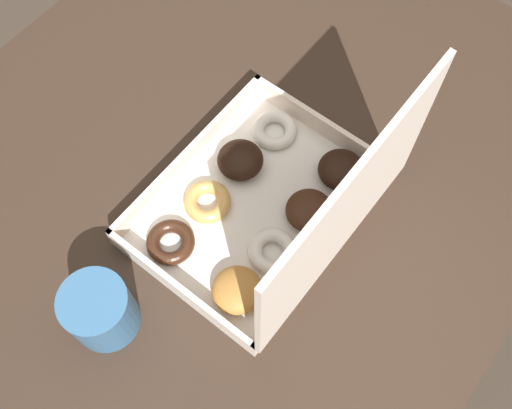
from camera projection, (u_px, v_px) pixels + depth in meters
ground_plane at (240, 303)px, 1.59m from camera, size 8.00×8.00×0.00m
dining_table at (231, 197)px, 1.01m from camera, size 1.14×0.92×0.73m
donut_box at (280, 207)px, 0.84m from camera, size 0.35×0.27×0.30m
coffee_mug at (100, 311)px, 0.78m from camera, size 0.09×0.09×0.10m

